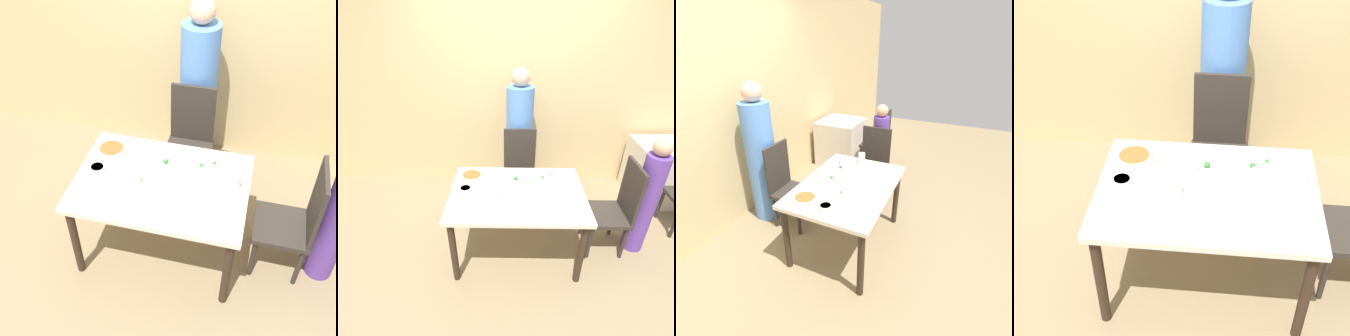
{
  "view_description": "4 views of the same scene",
  "coord_description": "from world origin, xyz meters",
  "views": [
    {
      "loc": [
        0.56,
        -2.04,
        2.79
      ],
      "look_at": [
        0.03,
        0.09,
        0.78
      ],
      "focal_mm": 45.0,
      "sensor_mm": 36.0,
      "label": 1
    },
    {
      "loc": [
        -0.07,
        -1.95,
        2.13
      ],
      "look_at": [
        -0.1,
        0.02,
        0.97
      ],
      "focal_mm": 28.0,
      "sensor_mm": 36.0,
      "label": 2
    },
    {
      "loc": [
        -2.02,
        -0.91,
        2.02
      ],
      "look_at": [
        -0.09,
        -0.0,
        0.94
      ],
      "focal_mm": 28.0,
      "sensor_mm": 36.0,
      "label": 3
    },
    {
      "loc": [
        0.05,
        -1.95,
        2.4
      ],
      "look_at": [
        -0.15,
        0.09,
        0.79
      ],
      "focal_mm": 50.0,
      "sensor_mm": 36.0,
      "label": 4
    }
  ],
  "objects": [
    {
      "name": "plate_rice_adult",
      "position": [
        0.29,
        0.2,
        0.74
      ],
      "size": [
        0.25,
        0.25,
        0.05
      ],
      "color": "white",
      "rests_on": "dining_table"
    },
    {
      "name": "dining_table",
      "position": [
        0.0,
        0.0,
        0.64
      ],
      "size": [
        1.22,
        0.86,
        0.73
      ],
      "color": "beige",
      "rests_on": "ground_plane"
    },
    {
      "name": "napkin_folded",
      "position": [
        0.26,
        -0.02,
        0.73
      ],
      "size": [
        0.14,
        0.14,
        0.01
      ],
      "color": "white",
      "rests_on": "dining_table"
    },
    {
      "name": "ground_plane",
      "position": [
        0.0,
        0.0,
        0.0
      ],
      "size": [
        10.0,
        10.0,
        0.0
      ],
      "primitive_type": "plane",
      "color": "#847051"
    },
    {
      "name": "glass_water_tall",
      "position": [
        -0.17,
        -0.07,
        0.78
      ],
      "size": [
        0.07,
        0.07,
        0.11
      ],
      "color": "silver",
      "rests_on": "dining_table"
    },
    {
      "name": "person_child",
      "position": [
        1.22,
        0.06,
        0.59
      ],
      "size": [
        0.21,
        0.21,
        1.24
      ],
      "color": "#5B3893",
      "rests_on": "ground_plane"
    },
    {
      "name": "chair_adult_spot",
      "position": [
        0.05,
        0.78,
        0.51
      ],
      "size": [
        0.4,
        0.4,
        0.98
      ],
      "color": "#2D2823",
      "rests_on": "ground_plane"
    },
    {
      "name": "fork_steel",
      "position": [
        -0.25,
        0.3,
        0.73
      ],
      "size": [
        0.18,
        0.06,
        0.01
      ],
      "color": "silver",
      "rests_on": "dining_table"
    },
    {
      "name": "background_table",
      "position": [
        1.87,
        0.97,
        0.37
      ],
      "size": [
        0.71,
        0.68,
        0.75
      ],
      "color": "beige",
      "rests_on": "ground_plane"
    },
    {
      "name": "chair_child_spot",
      "position": [
        0.96,
        0.06,
        0.51
      ],
      "size": [
        0.4,
        0.4,
        0.98
      ],
      "rotation": [
        0.0,
        0.0,
        -1.57
      ],
      "color": "#2D2823",
      "rests_on": "ground_plane"
    },
    {
      "name": "bowl_rice_small",
      "position": [
        -0.47,
        -0.01,
        0.75
      ],
      "size": [
        0.1,
        0.1,
        0.05
      ],
      "color": "white",
      "rests_on": "dining_table"
    },
    {
      "name": "person_adult",
      "position": [
        0.05,
        1.1,
        0.75
      ],
      "size": [
        0.33,
        0.33,
        1.62
      ],
      "color": "#5184D1",
      "rests_on": "ground_plane"
    },
    {
      "name": "bowl_curry",
      "position": [
        -0.44,
        0.21,
        0.75
      ],
      "size": [
        0.21,
        0.21,
        0.05
      ],
      "color": "white",
      "rests_on": "dining_table"
    },
    {
      "name": "glass_water_short",
      "position": [
        0.51,
        0.05,
        0.79
      ],
      "size": [
        0.07,
        0.07,
        0.12
      ],
      "color": "silver",
      "rests_on": "dining_table"
    },
    {
      "name": "wall_back",
      "position": [
        0.0,
        1.42,
        1.35
      ],
      "size": [
        10.0,
        0.06,
        2.7
      ],
      "color": "tan",
      "rests_on": "ground_plane"
    },
    {
      "name": "plate_rice_child",
      "position": [
        -0.05,
        0.17,
        0.74
      ],
      "size": [
        0.26,
        0.26,
        0.06
      ],
      "color": "white",
      "rests_on": "dining_table"
    }
  ]
}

